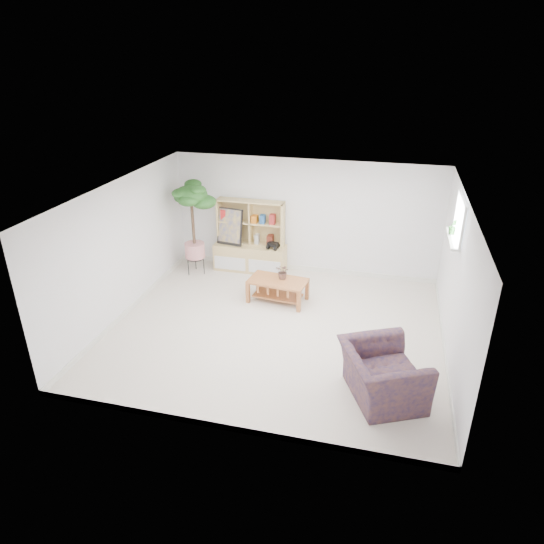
% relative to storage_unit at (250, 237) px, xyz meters
% --- Properties ---
extents(floor, '(5.50, 5.00, 0.01)m').
position_rel_storage_unit_xyz_m(floor, '(1.12, -2.24, -0.76)').
color(floor, beige).
rests_on(floor, ground).
extents(ceiling, '(5.50, 5.00, 0.01)m').
position_rel_storage_unit_xyz_m(ceiling, '(1.12, -2.24, 1.64)').
color(ceiling, white).
rests_on(ceiling, walls).
extents(walls, '(5.51, 5.01, 2.40)m').
position_rel_storage_unit_xyz_m(walls, '(1.12, -2.24, 0.44)').
color(walls, white).
rests_on(walls, floor).
extents(baseboard, '(5.50, 5.00, 0.10)m').
position_rel_storage_unit_xyz_m(baseboard, '(1.12, -2.24, -0.71)').
color(baseboard, white).
rests_on(baseboard, floor).
extents(window, '(0.10, 0.98, 0.68)m').
position_rel_storage_unit_xyz_m(window, '(3.85, -1.64, 1.24)').
color(window, '#C5E1FF').
rests_on(window, walls).
extents(window_sill, '(0.14, 1.00, 0.04)m').
position_rel_storage_unit_xyz_m(window_sill, '(3.79, -1.64, 0.92)').
color(window_sill, white).
rests_on(window_sill, walls).
extents(storage_unit, '(1.52, 0.51, 1.52)m').
position_rel_storage_unit_xyz_m(storage_unit, '(0.00, 0.00, 0.00)').
color(storage_unit, '#DFBF74').
rests_on(storage_unit, floor).
extents(poster, '(0.58, 0.22, 0.78)m').
position_rel_storage_unit_xyz_m(poster, '(-0.42, -0.04, 0.20)').
color(poster, yellow).
rests_on(poster, storage_unit).
extents(toy_truck, '(0.34, 0.26, 0.16)m').
position_rel_storage_unit_xyz_m(toy_truck, '(0.52, -0.08, -0.11)').
color(toy_truck, black).
rests_on(toy_truck, storage_unit).
extents(coffee_table, '(1.13, 0.71, 0.44)m').
position_rel_storage_unit_xyz_m(coffee_table, '(0.91, -1.24, -0.54)').
color(coffee_table, '#98572A').
rests_on(coffee_table, floor).
extents(table_plant, '(0.32, 0.30, 0.29)m').
position_rel_storage_unit_xyz_m(table_plant, '(0.99, -1.16, -0.18)').
color(table_plant, '#1B661B').
rests_on(table_plant, coffee_table).
extents(floor_tree, '(0.79, 0.79, 1.97)m').
position_rel_storage_unit_xyz_m(floor_tree, '(-1.08, -0.43, 0.23)').
color(floor_tree, '#1F4E17').
rests_on(floor_tree, floor).
extents(armchair, '(1.36, 1.43, 0.83)m').
position_rel_storage_unit_xyz_m(armchair, '(2.92, -3.59, -0.34)').
color(armchair, '#171844').
rests_on(armchair, floor).
extents(sill_plant, '(0.15, 0.12, 0.26)m').
position_rel_storage_unit_xyz_m(sill_plant, '(3.79, -1.48, 1.07)').
color(sill_plant, '#1F4E17').
rests_on(sill_plant, window_sill).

